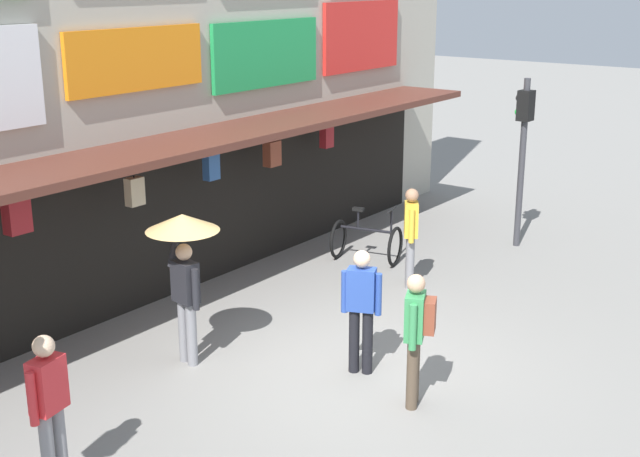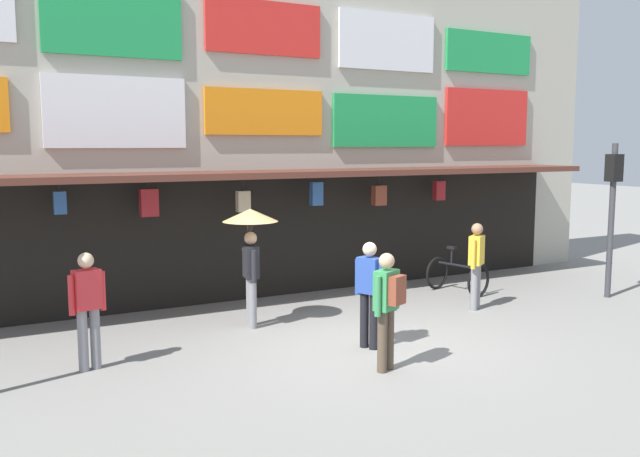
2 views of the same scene
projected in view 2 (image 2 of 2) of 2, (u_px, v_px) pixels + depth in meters
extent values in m
plane|color=gray|center=(368.00, 346.00, 10.63)|extent=(80.00, 80.00, 0.00)
cube|color=#B2AD9E|center=(253.00, 105.00, 14.15)|extent=(18.00, 1.20, 8.00)
cube|color=#592D23|center=(279.00, 174.00, 13.19)|extent=(15.30, 1.40, 0.12)
cube|color=green|center=(113.00, 20.00, 12.02)|extent=(2.47, 0.08, 1.27)
cube|color=red|center=(264.00, 28.00, 13.40)|extent=(2.48, 0.08, 1.05)
cube|color=white|center=(387.00, 42.00, 14.80)|extent=(2.48, 0.08, 1.24)
cube|color=green|center=(489.00, 53.00, 16.20)|extent=(2.61, 0.08, 0.96)
cube|color=white|center=(117.00, 112.00, 12.22)|extent=(2.54, 0.08, 1.30)
cube|color=orange|center=(265.00, 112.00, 13.61)|extent=(2.57, 0.08, 0.92)
cube|color=green|center=(387.00, 121.00, 15.02)|extent=(2.73, 0.08, 1.14)
cube|color=red|center=(487.00, 118.00, 16.39)|extent=(2.54, 0.08, 1.35)
cylinder|color=black|center=(59.00, 187.00, 11.53)|extent=(0.02, 0.02, 0.17)
cube|color=#2D5693|center=(60.00, 203.00, 11.56)|extent=(0.21, 0.12, 0.39)
cylinder|color=black|center=(148.00, 184.00, 12.21)|extent=(0.02, 0.02, 0.17)
cube|color=maroon|center=(149.00, 203.00, 12.25)|extent=(0.32, 0.19, 0.50)
cylinder|color=black|center=(243.00, 184.00, 12.85)|extent=(0.02, 0.02, 0.25)
cube|color=tan|center=(243.00, 201.00, 12.89)|extent=(0.25, 0.15, 0.40)
cylinder|color=black|center=(316.00, 179.00, 13.67)|extent=(0.02, 0.02, 0.13)
cube|color=#2D5693|center=(316.00, 194.00, 13.70)|extent=(0.25, 0.15, 0.47)
cylinder|color=black|center=(379.00, 180.00, 14.49)|extent=(0.02, 0.02, 0.24)
cube|color=brown|center=(379.00, 195.00, 14.53)|extent=(0.29, 0.18, 0.43)
cylinder|color=black|center=(439.00, 177.00, 15.36)|extent=(0.02, 0.02, 0.20)
cube|color=maroon|center=(439.00, 191.00, 15.40)|extent=(0.26, 0.15, 0.44)
cube|color=black|center=(266.00, 238.00, 13.95)|extent=(15.30, 0.04, 2.50)
cylinder|color=#38383D|center=(611.00, 221.00, 13.87)|extent=(0.12, 0.12, 3.20)
cube|color=black|center=(614.00, 168.00, 13.73)|extent=(0.29, 0.25, 0.56)
sphere|color=black|center=(609.00, 161.00, 13.83)|extent=(0.15, 0.15, 0.15)
sphere|color=#19DB3D|center=(609.00, 174.00, 13.87)|extent=(0.15, 0.15, 0.15)
torus|color=black|center=(478.00, 281.00, 13.98)|extent=(0.72, 0.21, 0.72)
torus|color=black|center=(437.00, 273.00, 14.81)|extent=(0.72, 0.21, 0.72)
cylinder|color=black|center=(457.00, 265.00, 14.36)|extent=(0.26, 0.98, 0.05)
cylinder|color=black|center=(451.00, 256.00, 14.47)|extent=(0.04, 0.04, 0.35)
cube|color=black|center=(452.00, 248.00, 14.44)|extent=(0.14, 0.22, 0.06)
cylinder|color=black|center=(476.00, 260.00, 13.99)|extent=(0.04, 0.04, 0.50)
cylinder|color=black|center=(476.00, 248.00, 13.96)|extent=(0.44, 0.13, 0.04)
cylinder|color=brown|center=(382.00, 342.00, 9.37)|extent=(0.14, 0.14, 0.88)
cylinder|color=brown|center=(389.00, 339.00, 9.51)|extent=(0.14, 0.14, 0.88)
cube|color=#388E51|center=(386.00, 290.00, 9.35)|extent=(0.42, 0.35, 0.56)
sphere|color=tan|center=(387.00, 261.00, 9.30)|extent=(0.22, 0.22, 0.22)
cylinder|color=#388E51|center=(378.00, 296.00, 9.18)|extent=(0.09, 0.09, 0.56)
cylinder|color=#388E51|center=(394.00, 291.00, 9.53)|extent=(0.09, 0.09, 0.56)
cube|color=brown|center=(396.00, 290.00, 9.25)|extent=(0.32, 0.26, 0.40)
cylinder|color=black|center=(364.00, 320.00, 10.54)|extent=(0.14, 0.14, 0.88)
cylinder|color=black|center=(374.00, 322.00, 10.43)|extent=(0.14, 0.14, 0.88)
cube|color=#28479E|center=(369.00, 275.00, 10.40)|extent=(0.34, 0.42, 0.56)
sphere|color=beige|center=(370.00, 249.00, 10.35)|extent=(0.22, 0.22, 0.22)
cylinder|color=#28479E|center=(358.00, 277.00, 10.54)|extent=(0.09, 0.09, 0.56)
cylinder|color=#28479E|center=(381.00, 280.00, 10.27)|extent=(0.09, 0.09, 0.56)
cylinder|color=gray|center=(253.00, 303.00, 11.62)|extent=(0.14, 0.14, 0.88)
cylinder|color=gray|center=(250.00, 301.00, 11.79)|extent=(0.14, 0.14, 0.88)
cube|color=#232328|center=(251.00, 262.00, 11.62)|extent=(0.27, 0.39, 0.56)
sphere|color=tan|center=(251.00, 238.00, 11.57)|extent=(0.22, 0.22, 0.22)
cylinder|color=#232328|center=(254.00, 267.00, 11.42)|extent=(0.09, 0.09, 0.56)
cylinder|color=#232328|center=(248.00, 237.00, 11.77)|extent=(0.23, 0.09, 0.48)
cylinder|color=#4C3823|center=(248.00, 231.00, 11.76)|extent=(0.02, 0.02, 0.55)
cone|color=#E0B770|center=(250.00, 215.00, 11.52)|extent=(0.96, 0.96, 0.22)
cylinder|color=gray|center=(95.00, 338.00, 9.53)|extent=(0.14, 0.14, 0.88)
cylinder|color=gray|center=(83.00, 341.00, 9.41)|extent=(0.14, 0.14, 0.88)
cube|color=red|center=(87.00, 289.00, 9.38)|extent=(0.40, 0.29, 0.56)
sphere|color=beige|center=(86.00, 261.00, 9.33)|extent=(0.22, 0.22, 0.22)
cylinder|color=red|center=(102.00, 291.00, 9.53)|extent=(0.09, 0.09, 0.56)
cylinder|color=red|center=(72.00, 295.00, 9.25)|extent=(0.09, 0.09, 0.56)
cylinder|color=gray|center=(474.00, 288.00, 12.90)|extent=(0.14, 0.14, 0.88)
cylinder|color=gray|center=(477.00, 286.00, 13.06)|extent=(0.14, 0.14, 0.88)
cube|color=gold|center=(477.00, 250.00, 12.89)|extent=(0.42, 0.38, 0.56)
sphere|color=#A87A5B|center=(477.00, 229.00, 12.84)|extent=(0.22, 0.22, 0.22)
cylinder|color=gold|center=(473.00, 254.00, 12.71)|extent=(0.09, 0.09, 0.56)
cylinder|color=gold|center=(480.00, 251.00, 13.09)|extent=(0.09, 0.09, 0.56)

